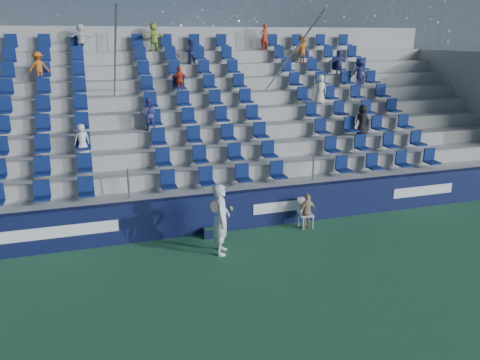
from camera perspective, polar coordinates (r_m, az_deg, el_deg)
name	(u,v)px	position (r m, az deg, el deg)	size (l,w,h in m)	color
ground	(266,276)	(12.10, 3.13, -11.58)	(70.00, 70.00, 0.00)	#2B653F
sponsor_wall	(231,211)	(14.57, -1.15, -3.82)	(24.00, 0.32, 1.20)	#10163D
grandstand	(195,132)	(18.92, -5.54, 5.86)	(24.00, 8.17, 6.63)	#A4A49F
tennis_player	(221,219)	(12.87, -2.32, -4.80)	(0.74, 0.84, 2.01)	silver
line_judge_chair	(305,210)	(14.93, 7.91, -3.68)	(0.47, 0.48, 0.96)	white
line_judge	(307,211)	(14.79, 8.16, -3.78)	(0.67, 0.28, 1.15)	tan
ball_bin	(211,232)	(14.21, -3.54, -6.39)	(0.50, 0.35, 0.27)	#0D1632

